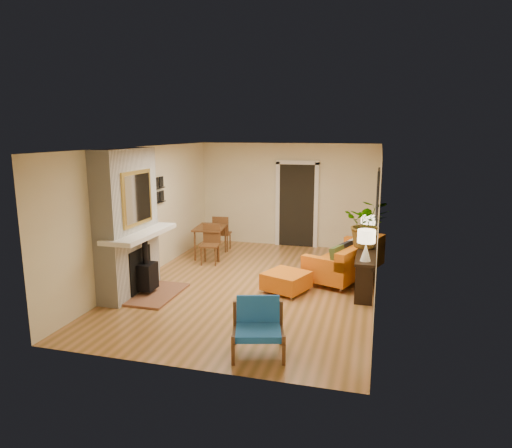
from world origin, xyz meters
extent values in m
plane|color=#B97B47|center=(0.00, 0.00, 0.00)|extent=(6.50, 6.50, 0.00)
plane|color=white|center=(0.00, 0.00, 2.60)|extent=(6.50, 6.50, 0.00)
plane|color=#F1E7BC|center=(0.00, 3.25, 1.30)|extent=(4.50, 0.00, 4.50)
plane|color=#F1E7BC|center=(0.00, -3.25, 1.30)|extent=(4.50, 0.00, 4.50)
plane|color=#F1E7BC|center=(-2.25, 0.00, 1.30)|extent=(0.00, 6.50, 6.50)
plane|color=#F1E7BC|center=(2.25, 0.00, 1.30)|extent=(0.00, 6.50, 6.50)
cube|color=black|center=(0.25, 3.22, 1.05)|extent=(0.88, 0.06, 2.10)
cube|color=white|center=(-0.24, 3.21, 1.05)|extent=(0.10, 0.08, 2.18)
cube|color=white|center=(0.74, 3.21, 1.05)|extent=(0.10, 0.08, 2.18)
cube|color=white|center=(0.25, 3.21, 2.13)|extent=(1.08, 0.08, 0.10)
cube|color=black|center=(2.22, 0.40, 1.75)|extent=(0.04, 0.85, 0.95)
cube|color=slate|center=(2.19, 0.40, 1.75)|extent=(0.01, 0.70, 0.80)
cube|color=black|center=(-2.21, 0.35, 1.42)|extent=(0.06, 0.95, 0.02)
cube|color=black|center=(-2.21, 0.35, 1.72)|extent=(0.06, 0.95, 0.02)
cube|color=white|center=(-2.04, -1.00, 1.86)|extent=(0.42, 1.50, 1.48)
cube|color=white|center=(-2.04, -1.00, 0.56)|extent=(0.42, 1.50, 1.12)
cube|color=white|center=(-1.79, -1.00, 1.12)|extent=(0.60, 1.68, 0.08)
cube|color=black|center=(-1.83, -1.00, 0.45)|extent=(0.03, 0.72, 0.78)
cube|color=brown|center=(-1.53, -1.00, 0.02)|extent=(0.75, 1.30, 0.04)
cube|color=black|center=(-1.71, -1.00, 0.34)|extent=(0.30, 0.36, 0.48)
cylinder|color=black|center=(-1.71, -1.00, 0.78)|extent=(0.10, 0.10, 0.40)
cube|color=gold|center=(-1.82, -1.00, 1.75)|extent=(0.04, 0.95, 0.95)
cube|color=silver|center=(-1.80, -1.00, 1.75)|extent=(0.01, 0.82, 0.82)
cylinder|color=silver|center=(1.01, 0.28, 0.05)|extent=(0.05, 0.05, 0.10)
cylinder|color=silver|center=(1.65, 0.04, 0.05)|extent=(0.05, 0.05, 0.10)
cylinder|color=silver|center=(1.65, 1.99, 0.05)|extent=(0.05, 0.05, 0.10)
cylinder|color=silver|center=(2.29, 1.75, 0.05)|extent=(0.05, 0.05, 0.10)
cube|color=orange|center=(1.65, 1.01, 0.25)|extent=(1.55, 2.24, 0.29)
cube|color=orange|center=(1.97, 0.89, 0.56)|extent=(0.91, 2.00, 0.34)
cube|color=orange|center=(1.32, 0.13, 0.49)|extent=(0.89, 0.48, 0.20)
cube|color=orange|center=(1.98, 1.89, 0.49)|extent=(0.89, 0.48, 0.20)
cube|color=#3F4F22|center=(1.57, 0.21, 0.61)|extent=(0.32, 0.44, 0.41)
cube|color=black|center=(1.70, 0.57, 0.61)|extent=(0.32, 0.44, 0.41)
cube|color=gray|center=(1.84, 0.94, 0.61)|extent=(0.32, 0.44, 0.41)
cube|color=maroon|center=(1.96, 1.26, 0.61)|extent=(0.32, 0.44, 0.41)
cube|color=black|center=(2.10, 1.63, 0.61)|extent=(0.32, 0.44, 0.41)
cylinder|color=silver|center=(0.31, -0.37, 0.03)|extent=(0.04, 0.04, 0.06)
cylinder|color=silver|center=(0.85, -0.58, 0.03)|extent=(0.04, 0.04, 0.06)
cylinder|color=silver|center=(0.52, 0.18, 0.03)|extent=(0.04, 0.04, 0.06)
cylinder|color=silver|center=(1.06, -0.03, 0.03)|extent=(0.04, 0.04, 0.06)
cube|color=orange|center=(0.68, -0.20, 0.21)|extent=(0.92, 0.92, 0.30)
cube|color=brown|center=(0.50, -2.73, 0.26)|extent=(0.22, 0.65, 0.04)
cube|color=brown|center=(0.57, -3.02, 0.19)|extent=(0.05, 0.05, 0.39)
cube|color=brown|center=(0.42, -2.45, 0.31)|extent=(0.05, 0.05, 0.62)
cube|color=brown|center=(1.11, -2.57, 0.26)|extent=(0.22, 0.65, 0.04)
cube|color=brown|center=(1.19, -2.85, 0.19)|extent=(0.05, 0.05, 0.39)
cube|color=brown|center=(1.03, -2.28, 0.31)|extent=(0.05, 0.05, 0.62)
cube|color=#2179C8|center=(0.80, -2.65, 0.32)|extent=(0.71, 0.68, 0.09)
cube|color=#2179C8|center=(0.73, -2.39, 0.53)|extent=(0.60, 0.30, 0.36)
cube|color=brown|center=(-1.51, 1.70, 0.69)|extent=(0.76, 1.00, 0.04)
cylinder|color=brown|center=(-1.72, 1.27, 0.34)|extent=(0.05, 0.05, 0.68)
cylinder|color=brown|center=(-1.20, 1.32, 0.34)|extent=(0.05, 0.05, 0.68)
cylinder|color=brown|center=(-1.81, 2.07, 0.34)|extent=(0.05, 0.05, 0.68)
cylinder|color=brown|center=(-1.29, 2.13, 0.34)|extent=(0.05, 0.05, 0.68)
cube|color=brown|center=(-1.30, 1.11, 0.42)|extent=(0.44, 0.44, 0.04)
cube|color=brown|center=(-1.32, 1.29, 0.66)|extent=(0.40, 0.08, 0.43)
cylinder|color=brown|center=(-1.44, 0.93, 0.21)|extent=(0.03, 0.03, 0.41)
cylinder|color=brown|center=(-1.12, 0.97, 0.21)|extent=(0.03, 0.03, 0.41)
cylinder|color=brown|center=(-1.47, 1.25, 0.21)|extent=(0.03, 0.03, 0.41)
cylinder|color=brown|center=(-1.16, 1.28, 0.21)|extent=(0.03, 0.03, 0.41)
cube|color=brown|center=(-1.43, 2.32, 0.42)|extent=(0.44, 0.44, 0.04)
cube|color=brown|center=(-1.41, 2.13, 0.66)|extent=(0.40, 0.08, 0.43)
cylinder|color=brown|center=(-1.57, 2.14, 0.21)|extent=(0.03, 0.03, 0.41)
cylinder|color=brown|center=(-1.26, 2.18, 0.21)|extent=(0.03, 0.03, 0.41)
cylinder|color=brown|center=(-1.61, 2.46, 0.21)|extent=(0.03, 0.03, 0.41)
cylinder|color=brown|center=(-1.29, 2.49, 0.21)|extent=(0.03, 0.03, 0.41)
cube|color=black|center=(2.07, 0.34, 0.70)|extent=(0.34, 1.85, 0.05)
cube|color=black|center=(2.07, -0.51, 0.34)|extent=(0.30, 0.04, 0.68)
cube|color=black|center=(2.07, 1.19, 0.34)|extent=(0.30, 0.04, 0.68)
cone|color=white|center=(2.07, -0.33, 0.88)|extent=(0.18, 0.18, 0.30)
cylinder|color=white|center=(2.07, -0.33, 1.05)|extent=(0.03, 0.03, 0.06)
cylinder|color=#FFEABF|center=(2.07, -0.33, 1.16)|extent=(0.30, 0.30, 0.22)
cone|color=white|center=(2.07, 1.00, 0.88)|extent=(0.18, 0.18, 0.30)
cylinder|color=white|center=(2.07, 1.00, 1.05)|extent=(0.03, 0.03, 0.06)
cylinder|color=#FFEABF|center=(2.07, 1.00, 1.16)|extent=(0.30, 0.30, 0.22)
imported|color=#1E5919|center=(2.06, 0.63, 1.18)|extent=(0.86, 0.76, 0.92)
camera|label=1|loc=(2.23, -8.02, 2.88)|focal=32.00mm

